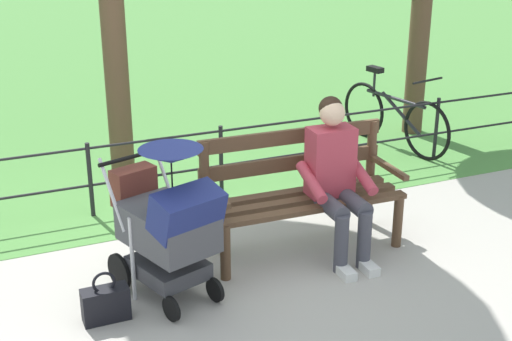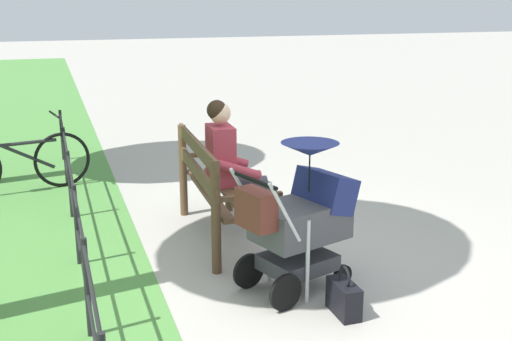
% 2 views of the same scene
% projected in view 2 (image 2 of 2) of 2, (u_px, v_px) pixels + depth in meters
% --- Properties ---
extents(ground_plane, '(60.00, 60.00, 0.00)m').
position_uv_depth(ground_plane, '(255.00, 272.00, 5.24)').
color(ground_plane, '#ADA89E').
extents(park_bench, '(1.62, 0.65, 0.96)m').
position_uv_depth(park_bench, '(215.00, 185.00, 5.82)').
color(park_bench, brown).
rests_on(park_bench, ground).
extents(person_on_bench, '(0.54, 0.74, 1.28)m').
position_uv_depth(person_on_bench, '(232.00, 162.00, 6.04)').
color(person_on_bench, '#42424C').
rests_on(person_on_bench, ground).
extents(stroller, '(0.74, 0.99, 1.15)m').
position_uv_depth(stroller, '(301.00, 215.00, 4.81)').
color(stroller, black).
rests_on(stroller, ground).
extents(handbag, '(0.32, 0.14, 0.37)m').
position_uv_depth(handbag, '(344.00, 298.00, 4.51)').
color(handbag, black).
rests_on(handbag, ground).
extents(park_fence, '(8.76, 0.04, 0.70)m').
position_uv_depth(park_fence, '(77.00, 222.00, 5.17)').
color(park_fence, black).
rests_on(park_fence, ground).
extents(bicycle, '(0.49, 1.64, 0.89)m').
position_uv_depth(bicycle, '(17.00, 162.00, 7.25)').
color(bicycle, black).
rests_on(bicycle, ground).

